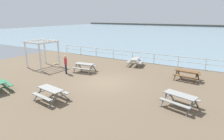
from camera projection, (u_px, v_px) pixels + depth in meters
name	position (u px, v px, depth m)	size (l,w,h in m)	color
ground_plane	(106.00, 83.00, 15.24)	(30.00, 24.00, 0.20)	brown
sea_band	(198.00, 33.00, 58.84)	(142.00, 90.00, 0.01)	gray
distant_shoreline	(211.00, 27.00, 94.41)	(142.00, 6.00, 1.80)	#4C4C47
seaward_railing	(143.00, 56.00, 21.41)	(23.07, 0.07, 1.08)	white
picnic_table_near_left	(51.00, 91.00, 11.72)	(1.98, 1.74, 0.80)	gray
picnic_table_near_right	(187.00, 73.00, 15.50)	(1.95, 1.71, 0.80)	brown
picnic_table_mid_centre	(85.00, 66.00, 17.79)	(1.99, 1.76, 0.80)	gray
picnic_table_far_left	(135.00, 60.00, 19.99)	(1.84, 2.07, 0.80)	gray
picnic_table_seaward	(180.00, 98.00, 10.81)	(2.13, 1.92, 0.80)	gray
visitor	(66.00, 63.00, 17.09)	(0.43, 0.39, 1.66)	#1E2338
lattice_pergola	(42.00, 48.00, 19.05)	(2.58, 2.69, 2.70)	white
rope_coil	(56.00, 64.00, 20.69)	(0.55, 0.55, 0.11)	tan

